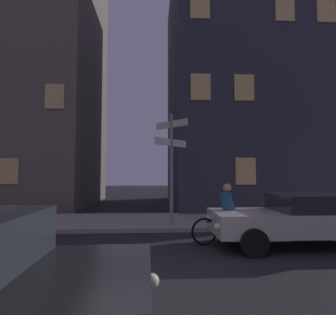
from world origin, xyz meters
The scene contains 7 objects.
ground_plane centered at (0.00, 0.00, 0.00)m, with size 80.00×80.00×0.00m, color #232326.
sidewalk_kerb centered at (0.00, 6.27, 0.07)m, with size 40.00×3.45×0.14m, color #9E9991.
signpost centered at (0.59, 5.08, 2.39)m, with size 1.16×1.16×3.80m.
car_near_left centered at (3.80, 2.74, 0.72)m, with size 4.51×1.90×1.34m.
cyclist centered at (1.93, 3.04, 0.75)m, with size 1.81×0.38×1.61m.
building_left_block centered at (-8.81, 12.98, 8.68)m, with size 10.10×8.31×17.36m.
building_right_block centered at (6.06, 12.39, 7.17)m, with size 9.95×9.48×14.35m.
Camera 1 is at (-0.00, -4.22, 1.87)m, focal length 29.04 mm.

